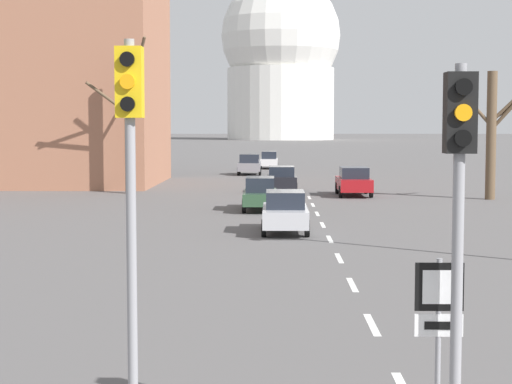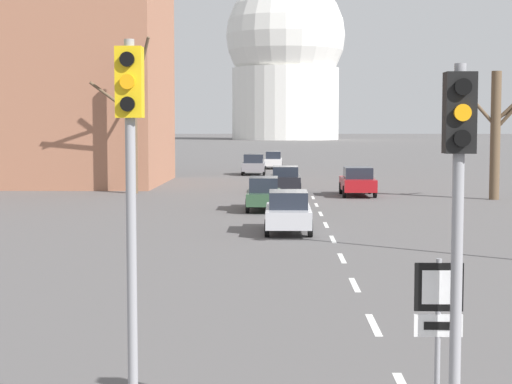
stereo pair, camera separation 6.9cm
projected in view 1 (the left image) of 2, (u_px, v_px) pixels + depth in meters
lane_stripe_2 at (372, 325)px, 17.97m from camera, size 0.16×2.00×0.01m
lane_stripe_3 at (352, 285)px, 22.45m from camera, size 0.16×2.00×0.01m
lane_stripe_4 at (339, 258)px, 26.94m from camera, size 0.16×2.00×0.01m
lane_stripe_5 at (330, 239)px, 31.42m from camera, size 0.16×2.00×0.01m
lane_stripe_6 at (323, 225)px, 35.91m from camera, size 0.16×2.00×0.01m
lane_stripe_7 at (317, 214)px, 40.39m from camera, size 0.16×2.00×0.01m
lane_stripe_8 at (313, 205)px, 44.88m from camera, size 0.16×2.00×0.01m
lane_stripe_9 at (309, 198)px, 49.36m from camera, size 0.16×2.00×0.01m
traffic_signal_centre_tall at (459, 189)px, 10.17m from camera, size 0.36×0.34×4.92m
traffic_signal_near_left at (130, 160)px, 11.65m from camera, size 0.36×0.34×5.35m
route_sign_post at (439, 324)px, 10.55m from camera, size 0.60×0.08×2.56m
sedan_near_left at (285, 212)px, 33.26m from camera, size 1.80×4.28×1.64m
sedan_near_right at (269, 160)px, 82.08m from camera, size 1.74×4.07×1.67m
sedan_mid_centre at (354, 181)px, 50.61m from camera, size 1.95×4.54×1.71m
sedan_far_left at (260, 193)px, 42.02m from camera, size 1.69×4.47×1.65m
sedan_far_right at (282, 179)px, 53.17m from camera, size 1.90×4.22×1.64m
sedan_distant_centre at (249, 164)px, 72.01m from camera, size 1.96×4.10×1.75m
bare_tree_left_near at (129, 117)px, 52.03m from camera, size 3.84×5.07×9.39m
bare_tree_right_near at (493, 130)px, 47.90m from camera, size 5.64×1.10×7.19m
capitol_dome at (281, 58)px, 244.77m from camera, size 34.04×34.04×48.09m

